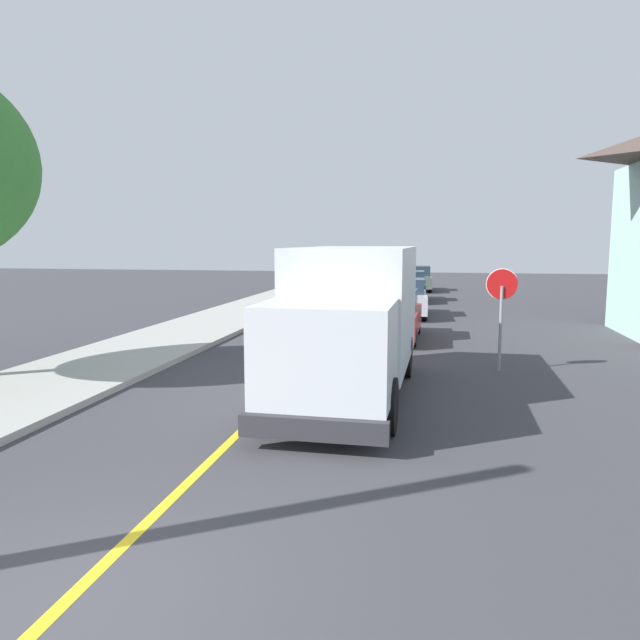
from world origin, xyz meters
The scene contains 8 objects.
ground_plane centered at (0.00, 0.00, 0.00)m, with size 120.00×120.00×0.00m, color #38383D.
centre_line_yellow centered at (0.00, 10.00, 0.00)m, with size 0.16×56.00×0.01m, color gold.
box_truck centered at (1.55, 8.12, 1.77)m, with size 2.52×7.22×3.20m.
parked_car_near centered at (1.89, 15.81, 0.79)m, with size 1.88×4.43×1.67m.
parked_car_mid centered at (2.03, 22.17, 0.79)m, with size 2.00×4.48×1.67m.
parked_car_far centered at (1.89, 29.10, 0.79)m, with size 1.88×4.43×1.67m.
parked_car_furthest centered at (2.14, 36.12, 0.79)m, with size 1.96×4.46×1.67m.
stop_sign centered at (4.98, 11.20, 1.86)m, with size 0.80×0.10×2.65m.
Camera 1 is at (3.32, -4.65, 3.35)m, focal length 33.76 mm.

